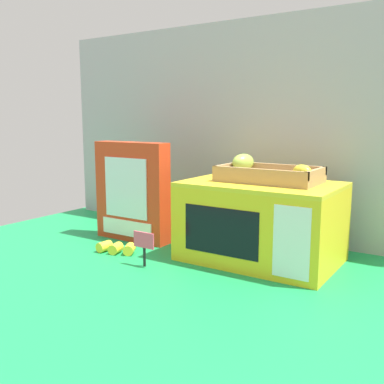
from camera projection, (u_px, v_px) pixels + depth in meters
ground_plane at (210, 250)px, 1.42m from camera, size 1.70×1.70×0.00m
display_back_panel at (247, 130)px, 1.56m from camera, size 1.61×0.03×0.75m
toy_microwave at (261, 221)px, 1.31m from camera, size 0.44×0.30×0.23m
food_groups_crate at (267, 174)px, 1.30m from camera, size 0.29×0.17×0.07m
cookie_set_box at (132, 192)px, 1.52m from camera, size 0.28×0.07×0.34m
price_sign at (144, 244)px, 1.25m from camera, size 0.07×0.01×0.10m
loose_toy_banana at (116, 248)px, 1.39m from camera, size 0.13×0.07×0.03m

